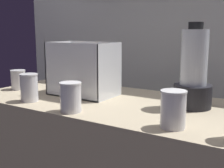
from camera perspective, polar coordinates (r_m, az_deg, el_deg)
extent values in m
cube|color=silver|center=(2.07, 11.73, 10.76)|extent=(2.60, 0.04, 2.50)
cube|color=white|center=(1.55, -5.50, -1.93)|extent=(0.33, 0.21, 0.01)
cube|color=white|center=(1.44, -8.05, 2.49)|extent=(0.33, 0.01, 0.27)
cube|color=white|center=(1.60, -3.36, 3.38)|extent=(0.33, 0.01, 0.27)
cube|color=white|center=(1.63, -10.16, 3.34)|extent=(0.01, 0.21, 0.27)
cube|color=white|center=(1.43, -0.38, 2.50)|extent=(0.01, 0.21, 0.27)
cone|color=orange|center=(1.49, -3.98, -1.61)|extent=(0.05, 0.15, 0.03)
cone|color=orange|center=(1.58, -7.43, -0.87)|extent=(0.07, 0.16, 0.03)
cone|color=orange|center=(1.54, -5.12, -1.29)|extent=(0.05, 0.17, 0.03)
cone|color=orange|center=(1.51, -4.42, -1.41)|extent=(0.12, 0.16, 0.03)
cone|color=orange|center=(1.57, -6.89, -0.01)|extent=(0.17, 0.11, 0.03)
cone|color=orange|center=(1.52, -5.09, -0.09)|extent=(0.15, 0.13, 0.03)
cone|color=orange|center=(1.55, -6.20, 0.12)|extent=(0.15, 0.05, 0.03)
cone|color=orange|center=(1.53, -5.24, -0.07)|extent=(0.13, 0.12, 0.03)
cone|color=orange|center=(1.55, -6.10, 1.22)|extent=(0.18, 0.06, 0.03)
cone|color=orange|center=(1.55, -6.51, 0.87)|extent=(0.15, 0.05, 0.03)
cylinder|color=black|center=(1.33, 15.29, -2.26)|extent=(0.16, 0.16, 0.10)
cylinder|color=silver|center=(1.30, 15.65, 4.97)|extent=(0.11, 0.11, 0.24)
cylinder|color=yellow|center=(1.32, 15.43, 0.71)|extent=(0.10, 0.10, 0.04)
cylinder|color=black|center=(1.30, 15.95, 10.83)|extent=(0.06, 0.06, 0.03)
cylinder|color=white|center=(1.75, -17.69, 0.70)|extent=(0.08, 0.08, 0.10)
cylinder|color=red|center=(1.75, -17.65, -0.05)|extent=(0.07, 0.07, 0.06)
cylinder|color=white|center=(1.74, -17.79, 2.48)|extent=(0.08, 0.08, 0.01)
cylinder|color=white|center=(1.44, -15.74, -0.79)|extent=(0.08, 0.08, 0.13)
cylinder|color=maroon|center=(1.44, -15.72, -1.11)|extent=(0.08, 0.08, 0.11)
cylinder|color=white|center=(1.43, -15.87, 1.79)|extent=(0.08, 0.08, 0.01)
cylinder|color=white|center=(1.22, -8.00, -2.67)|extent=(0.09, 0.09, 0.12)
cylinder|color=orange|center=(1.22, -7.99, -3.02)|extent=(0.08, 0.08, 0.10)
cylinder|color=white|center=(1.21, -8.08, 0.18)|extent=(0.09, 0.09, 0.01)
cylinder|color=white|center=(1.04, 11.76, -4.98)|extent=(0.09, 0.09, 0.13)
cylinder|color=orange|center=(1.04, 11.72, -6.02)|extent=(0.08, 0.08, 0.09)
cylinder|color=white|center=(1.02, 11.90, -1.41)|extent=(0.09, 0.09, 0.01)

